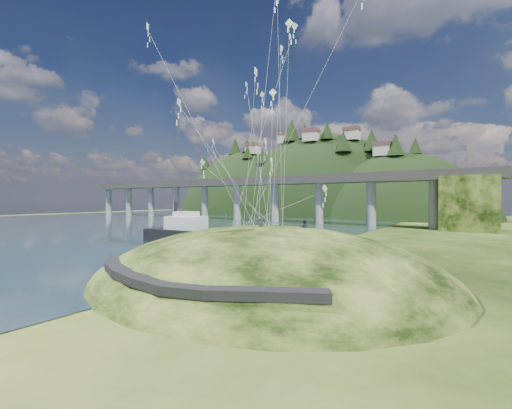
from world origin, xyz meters
The scene contains 10 objects.
ground centered at (0.00, 0.00, 0.00)m, with size 320.00×320.00×0.00m, color black.
water centered at (-72.00, 30.00, 0.01)m, with size 240.00×240.00×0.00m, color #2C4851.
grass_hill centered at (8.00, 2.00, -1.50)m, with size 36.00×32.00×13.00m.
footpath centered at (7.46, -9.74, 2.08)m, with size 22.29×5.84×0.83m.
bridge centered at (-26.46, 70.07, 9.70)m, with size 160.00×11.00×15.00m.
far_ridge centered at (-43.58, 122.17, -7.44)m, with size 153.00×70.00×94.50m.
work_barge centered at (-14.85, 16.09, 1.78)m, with size 20.66×7.32×7.09m.
wooden_dock centered at (-8.14, 6.22, 0.46)m, with size 14.69×5.66×1.04m.
kite_flyers centered at (9.78, 2.77, 5.71)m, with size 4.05×3.14×1.82m.
kite_swarm centered at (6.70, 3.37, 18.78)m, with size 19.14×15.87×20.56m.
Camera 1 is at (25.65, -25.86, 7.67)m, focal length 24.00 mm.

